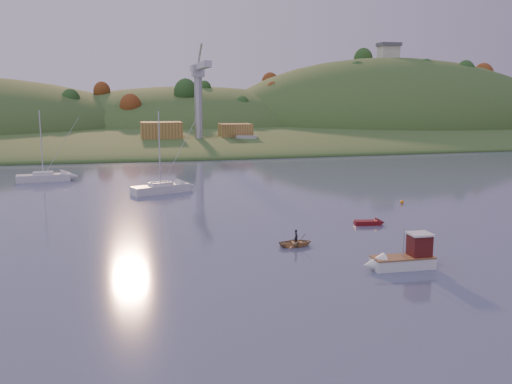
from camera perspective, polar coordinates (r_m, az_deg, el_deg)
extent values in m
plane|color=#3E4466|center=(43.65, 14.36, -10.32)|extent=(500.00, 500.00, 0.00)
cube|color=#23451B|center=(267.18, -9.43, 6.48)|extent=(620.00, 220.00, 1.50)
ellipsoid|color=#23451B|center=(202.55, -8.04, 5.50)|extent=(640.00, 150.00, 7.00)
ellipsoid|color=#23451B|center=(248.27, -6.77, 6.30)|extent=(140.00, 120.00, 36.00)
ellipsoid|color=#23451B|center=(258.37, 12.84, 6.26)|extent=(150.00, 130.00, 60.00)
cube|color=beige|center=(258.56, 13.12, 13.46)|extent=(8.00, 6.00, 5.00)
cube|color=#595960|center=(258.80, 13.14, 14.17)|extent=(9.00, 7.00, 1.50)
cube|color=slate|center=(160.54, -4.74, 4.89)|extent=(42.00, 16.00, 2.40)
cube|color=olive|center=(159.79, -9.45, 6.07)|extent=(11.00, 8.00, 4.80)
cube|color=olive|center=(163.68, -2.08, 6.14)|extent=(9.00, 7.00, 4.00)
cylinder|color=#B7B7BC|center=(157.59, -5.77, 8.50)|extent=(2.20, 2.20, 18.00)
cube|color=#B7B7BC|center=(157.67, -5.83, 11.96)|extent=(3.20, 3.20, 3.20)
cube|color=#B7B7BC|center=(148.81, -5.35, 12.48)|extent=(1.80, 18.00, 1.60)
cube|color=#B7B7BC|center=(162.66, -6.08, 12.24)|extent=(1.80, 10.00, 1.60)
cube|color=silver|center=(50.82, 14.45, -6.87)|extent=(5.40, 2.04, 0.97)
cone|color=silver|center=(49.69, 11.67, -7.14)|extent=(1.92, 1.97, 1.93)
cube|color=brown|center=(50.68, 14.47, -6.33)|extent=(5.40, 2.09, 0.13)
cube|color=#501412|center=(51.12, 16.03, -5.16)|extent=(1.75, 1.64, 1.93)
cube|color=silver|center=(50.87, 16.08, -4.05)|extent=(1.97, 1.86, 0.16)
cylinder|color=silver|center=(50.35, 14.53, -4.94)|extent=(0.10, 0.10, 2.57)
cube|color=silver|center=(104.23, -20.49, 1.34)|extent=(8.93, 3.57, 1.20)
cube|color=silver|center=(104.14, -20.51, 1.69)|extent=(3.46, 2.31, 0.76)
cylinder|color=silver|center=(103.58, -20.68, 4.64)|extent=(0.18, 0.18, 10.87)
cylinder|color=silver|center=(104.11, -20.51, 1.83)|extent=(3.47, 0.51, 0.12)
cylinder|color=silver|center=(104.09, -20.52, 1.88)|extent=(3.06, 0.70, 0.36)
cube|color=silver|center=(87.30, -9.52, 0.30)|extent=(9.20, 5.78, 1.22)
cube|color=silver|center=(87.19, -9.53, 0.73)|extent=(3.82, 3.09, 0.77)
cylinder|color=silver|center=(86.51, -9.63, 4.32)|extent=(0.18, 0.18, 11.06)
cylinder|color=silver|center=(87.15, -9.53, 0.89)|extent=(3.33, 1.44, 0.12)
cylinder|color=silver|center=(87.14, -9.53, 0.96)|extent=(3.01, 1.49, 0.36)
imported|color=tan|center=(56.35, 4.03, -5.08)|extent=(3.45, 2.57, 0.69)
imported|color=black|center=(56.26, 4.03, -4.73)|extent=(0.37, 0.54, 1.42)
cube|color=#610D11|center=(66.47, 11.08, -3.03)|extent=(3.15, 1.68, 0.50)
cone|color=#610D11|center=(66.88, 12.32, -2.99)|extent=(1.23, 1.35, 1.20)
cube|color=slate|center=(158.52, -0.93, 4.74)|extent=(14.27, 8.89, 1.73)
cube|color=#B7B7BC|center=(158.40, -0.93, 5.26)|extent=(6.38, 4.59, 2.30)
sphere|color=orange|center=(80.12, 14.39, -0.98)|extent=(0.50, 0.50, 0.50)
sphere|color=orange|center=(93.46, -9.53, 0.70)|extent=(0.50, 0.50, 0.50)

